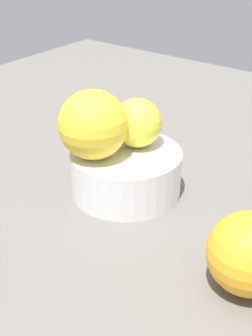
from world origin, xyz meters
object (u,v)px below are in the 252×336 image
fruit_bowl (126,173)px  orange_loose_0 (249,254)px  orange_in_bowl_1 (93,125)px  orange_in_bowl_0 (137,123)px

fruit_bowl → orange_loose_0: size_ratio=1.73×
fruit_bowl → orange_loose_0: bearing=-19.5°
fruit_bowl → orange_in_bowl_1: (-2.35, -3.16, 6.97)cm
orange_in_bowl_1 → orange_loose_0: (21.64, -3.68, -5.68)cm
fruit_bowl → orange_in_bowl_0: orange_in_bowl_0 is taller
fruit_bowl → orange_loose_0: 20.51cm
orange_in_bowl_1 → orange_loose_0: size_ratio=1.03×
orange_in_bowl_0 → orange_loose_0: bearing=-25.2°
orange_in_bowl_1 → orange_in_bowl_0: bearing=67.9°
fruit_bowl → orange_in_bowl_0: (-0.14, 2.29, 5.91)cm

